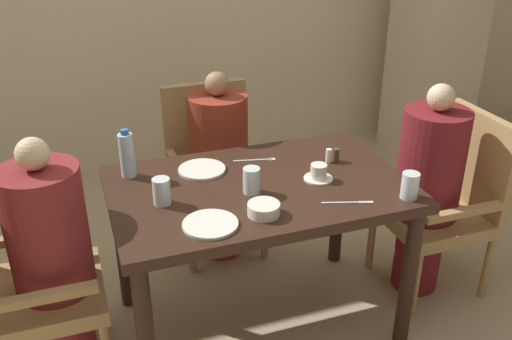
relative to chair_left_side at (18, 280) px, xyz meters
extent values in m
plane|color=tan|center=(1.04, 0.00, -0.50)|extent=(16.00, 16.00, 0.00)
cube|color=#331E14|center=(1.04, 0.00, 0.23)|extent=(1.30, 0.82, 0.05)
cylinder|color=#331E14|center=(0.45, -0.35, -0.15)|extent=(0.07, 0.07, 0.71)
cylinder|color=#331E14|center=(1.63, -0.35, -0.15)|extent=(0.07, 0.07, 0.71)
cylinder|color=#331E14|center=(0.45, 0.35, -0.15)|extent=(0.07, 0.07, 0.71)
cylinder|color=#331E14|center=(1.63, 0.35, -0.15)|extent=(0.07, 0.07, 0.71)
cube|color=#A88451|center=(0.08, 0.00, -0.10)|extent=(0.49, 0.49, 0.07)
cube|color=#A88451|center=(0.08, 0.22, 0.06)|extent=(0.44, 0.04, 0.04)
cube|color=#A88451|center=(0.08, -0.22, 0.06)|extent=(0.44, 0.04, 0.04)
cylinder|color=#A88451|center=(0.30, 0.21, -0.32)|extent=(0.04, 0.04, 0.37)
cylinder|color=#A88451|center=(-0.13, 0.21, -0.32)|extent=(0.04, 0.04, 0.37)
cylinder|color=maroon|center=(0.14, 0.00, -0.28)|extent=(0.24, 0.24, 0.44)
cylinder|color=maroon|center=(0.14, 0.00, 0.21)|extent=(0.32, 0.32, 0.54)
sphere|color=beige|center=(0.14, 0.00, 0.54)|extent=(0.13, 0.13, 0.13)
cube|color=#A88451|center=(1.04, 0.71, -0.10)|extent=(0.49, 0.49, 0.07)
cube|color=#A88451|center=(1.04, 0.94, 0.19)|extent=(0.49, 0.05, 0.50)
cube|color=#A88451|center=(1.26, 0.71, 0.06)|extent=(0.04, 0.44, 0.04)
cube|color=#A88451|center=(0.81, 0.71, 0.06)|extent=(0.04, 0.44, 0.04)
cylinder|color=#A88451|center=(1.25, 0.50, -0.32)|extent=(0.04, 0.04, 0.37)
cylinder|color=#A88451|center=(0.82, 0.50, -0.32)|extent=(0.04, 0.04, 0.37)
cylinder|color=#A88451|center=(1.25, 0.93, -0.32)|extent=(0.04, 0.04, 0.37)
cylinder|color=#A88451|center=(0.82, 0.93, -0.32)|extent=(0.04, 0.04, 0.37)
cylinder|color=maroon|center=(1.04, 0.65, -0.28)|extent=(0.24, 0.24, 0.44)
cylinder|color=maroon|center=(1.04, 0.65, 0.20)|extent=(0.32, 0.32, 0.52)
sphere|color=#997051|center=(1.04, 0.65, 0.52)|extent=(0.13, 0.13, 0.13)
cube|color=#A88451|center=(1.99, 0.00, -0.10)|extent=(0.49, 0.49, 0.07)
cube|color=#A88451|center=(2.22, 0.00, 0.19)|extent=(0.05, 0.49, 0.50)
cube|color=#A88451|center=(1.99, -0.22, 0.06)|extent=(0.44, 0.04, 0.04)
cube|color=#A88451|center=(1.99, 0.22, 0.06)|extent=(0.44, 0.04, 0.04)
cylinder|color=#A88451|center=(1.78, -0.21, -0.32)|extent=(0.04, 0.04, 0.37)
cylinder|color=#A88451|center=(1.78, 0.21, -0.32)|extent=(0.04, 0.04, 0.37)
cylinder|color=#A88451|center=(2.21, -0.21, -0.32)|extent=(0.04, 0.04, 0.37)
cylinder|color=#A88451|center=(2.21, 0.21, -0.32)|extent=(0.04, 0.04, 0.37)
cylinder|color=maroon|center=(1.93, 0.00, -0.28)|extent=(0.24, 0.24, 0.44)
cylinder|color=maroon|center=(1.93, 0.00, 0.21)|extent=(0.32, 0.32, 0.56)
sphere|color=beige|center=(1.93, 0.00, 0.56)|extent=(0.13, 0.13, 0.13)
cylinder|color=white|center=(0.83, 0.21, 0.27)|extent=(0.22, 0.22, 0.01)
cylinder|color=white|center=(0.75, -0.26, 0.27)|extent=(0.22, 0.22, 0.01)
cylinder|color=white|center=(1.30, -0.04, 0.26)|extent=(0.13, 0.13, 0.01)
cylinder|color=white|center=(1.30, -0.04, 0.30)|extent=(0.07, 0.07, 0.06)
cylinder|color=white|center=(0.97, -0.25, 0.28)|extent=(0.13, 0.13, 0.05)
cylinder|color=silver|center=(0.51, 0.27, 0.36)|extent=(0.07, 0.07, 0.20)
cylinder|color=#3359B2|center=(0.51, 0.27, 0.47)|extent=(0.04, 0.04, 0.02)
cylinder|color=silver|center=(1.59, -0.32, 0.32)|extent=(0.07, 0.07, 0.11)
cylinder|color=silver|center=(0.98, -0.06, 0.32)|extent=(0.07, 0.07, 0.11)
cylinder|color=silver|center=(0.60, -0.03, 0.32)|extent=(0.07, 0.07, 0.11)
cylinder|color=white|center=(1.42, 0.10, 0.29)|extent=(0.03, 0.03, 0.07)
cylinder|color=#4C3D2D|center=(1.46, 0.10, 0.29)|extent=(0.03, 0.03, 0.06)
cube|color=silver|center=(1.09, 0.24, 0.26)|extent=(0.18, 0.05, 0.00)
cube|color=silver|center=(1.18, 0.22, 0.26)|extent=(0.04, 0.03, 0.00)
cube|color=silver|center=(1.31, -0.28, 0.26)|extent=(0.18, 0.06, 0.00)
cube|color=silver|center=(1.40, -0.30, 0.26)|extent=(0.06, 0.03, 0.00)
camera|label=1|loc=(0.29, -2.08, 1.42)|focal=40.00mm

